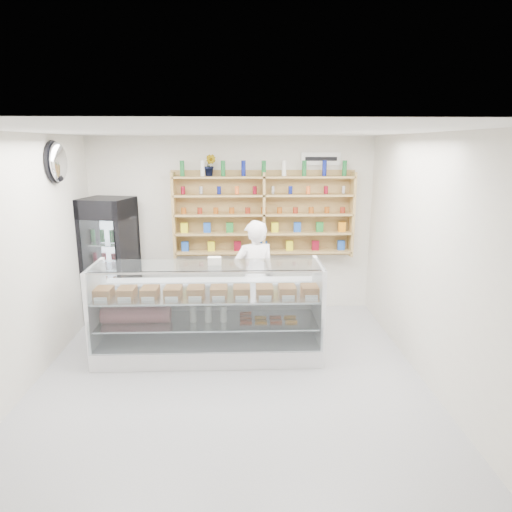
{
  "coord_description": "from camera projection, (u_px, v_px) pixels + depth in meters",
  "views": [
    {
      "loc": [
        0.14,
        -4.77,
        2.67
      ],
      "look_at": [
        0.33,
        0.9,
        1.28
      ],
      "focal_mm": 32.0,
      "sensor_mm": 36.0,
      "label": 1
    }
  ],
  "objects": [
    {
      "name": "room",
      "position": [
        228.0,
        265.0,
        4.93
      ],
      "size": [
        5.0,
        5.0,
        5.0
      ],
      "color": "#A7A7AC",
      "rests_on": "ground"
    },
    {
      "name": "display_counter",
      "position": [
        209.0,
        330.0,
        5.86
      ],
      "size": [
        2.84,
        0.85,
        1.24
      ],
      "color": "white",
      "rests_on": "floor"
    },
    {
      "name": "security_mirror",
      "position": [
        58.0,
        162.0,
        5.77
      ],
      "size": [
        0.15,
        0.5,
        0.5
      ],
      "primitive_type": "ellipsoid",
      "color": "silver",
      "rests_on": "left_wall"
    },
    {
      "name": "wall_sign",
      "position": [
        321.0,
        159.0,
        7.12
      ],
      "size": [
        0.62,
        0.03,
        0.2
      ],
      "primitive_type": "cube",
      "color": "white",
      "rests_on": "back_wall"
    },
    {
      "name": "wall_shelving",
      "position": [
        264.0,
        215.0,
        7.17
      ],
      "size": [
        2.84,
        0.28,
        1.33
      ],
      "color": "tan",
      "rests_on": "back_wall"
    },
    {
      "name": "shop_worker",
      "position": [
        254.0,
        278.0,
        6.43
      ],
      "size": [
        0.69,
        0.55,
        1.66
      ],
      "primitive_type": "imported",
      "rotation": [
        0.0,
        0.0,
        3.42
      ],
      "color": "white",
      "rests_on": "floor"
    },
    {
      "name": "drinks_cooler",
      "position": [
        111.0,
        260.0,
        6.94
      ],
      "size": [
        0.82,
        0.8,
        1.9
      ],
      "rotation": [
        0.0,
        0.0,
        -0.23
      ],
      "color": "black",
      "rests_on": "floor"
    },
    {
      "name": "potted_plant",
      "position": [
        210.0,
        165.0,
        6.96
      ],
      "size": [
        0.22,
        0.2,
        0.33
      ],
      "primitive_type": "imported",
      "rotation": [
        0.0,
        0.0,
        -0.37
      ],
      "color": "#1E6626",
      "rests_on": "wall_shelving"
    }
  ]
}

